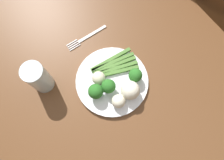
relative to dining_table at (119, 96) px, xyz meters
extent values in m
cube|color=tan|center=(0.00, 0.00, -0.66)|extent=(6.00, 6.00, 0.02)
cube|color=brown|center=(0.00, 0.00, 0.08)|extent=(1.45, 0.91, 0.04)
cube|color=brown|center=(0.20, -0.67, -0.19)|extent=(0.48, 0.48, 0.02)
cube|color=brown|center=(0.16, -0.49, 0.02)|extent=(0.38, 0.12, 0.40)
cylinder|color=brown|center=(0.08, -0.88, -0.42)|extent=(0.04, 0.04, 0.45)
cylinder|color=brown|center=(-0.01, -0.55, -0.42)|extent=(0.04, 0.04, 0.45)
cylinder|color=brown|center=(0.33, -0.47, -0.42)|extent=(0.04, 0.04, 0.45)
cylinder|color=white|center=(0.04, 0.01, 0.10)|extent=(0.25, 0.25, 0.01)
cube|color=#47752D|center=(0.05, -0.02, 0.12)|extent=(0.07, 0.15, 0.01)
cube|color=#47752D|center=(0.06, -0.03, 0.12)|extent=(0.06, 0.15, 0.01)
cube|color=#47752D|center=(0.08, -0.03, 0.12)|extent=(0.05, 0.16, 0.01)
cube|color=#47752D|center=(0.09, -0.03, 0.12)|extent=(0.04, 0.16, 0.01)
cube|color=#47752D|center=(0.10, -0.03, 0.12)|extent=(0.02, 0.16, 0.01)
cylinder|color=#568E33|center=(0.03, 0.08, 0.12)|extent=(0.02, 0.02, 0.02)
sphere|color=#286B23|center=(0.03, 0.08, 0.15)|extent=(0.05, 0.05, 0.05)
cylinder|color=#568E33|center=(0.00, -0.06, 0.12)|extent=(0.02, 0.02, 0.02)
sphere|color=#286B23|center=(0.00, -0.06, 0.14)|extent=(0.05, 0.05, 0.05)
cylinder|color=#568E33|center=(0.02, 0.03, 0.12)|extent=(0.02, 0.02, 0.02)
sphere|color=#286B23|center=(0.02, 0.03, 0.15)|extent=(0.05, 0.05, 0.05)
sphere|color=white|center=(-0.03, -0.02, 0.14)|extent=(0.06, 0.06, 0.06)
sphere|color=silver|center=(-0.04, 0.03, 0.13)|extent=(0.04, 0.04, 0.04)
sphere|color=beige|center=(0.06, 0.04, 0.13)|extent=(0.05, 0.05, 0.05)
cube|color=silver|center=(0.23, -0.04, 0.10)|extent=(0.01, 0.12, 0.00)
cube|color=silver|center=(0.25, 0.04, 0.10)|extent=(0.00, 0.05, 0.00)
cube|color=silver|center=(0.24, 0.04, 0.10)|extent=(0.00, 0.05, 0.00)
cube|color=silver|center=(0.23, 0.04, 0.10)|extent=(0.00, 0.05, 0.00)
cube|color=silver|center=(0.22, 0.04, 0.10)|extent=(0.00, 0.05, 0.00)
cylinder|color=silver|center=(0.17, 0.20, 0.16)|extent=(0.07, 0.07, 0.13)
camera|label=1|loc=(-0.13, 0.12, 0.78)|focal=32.88mm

